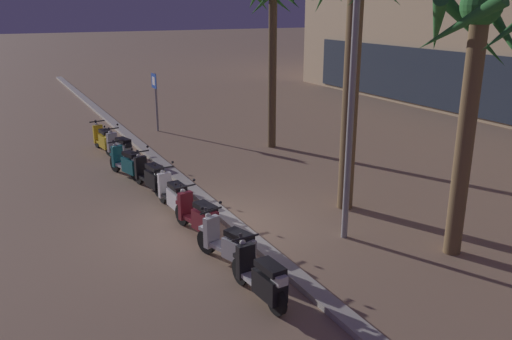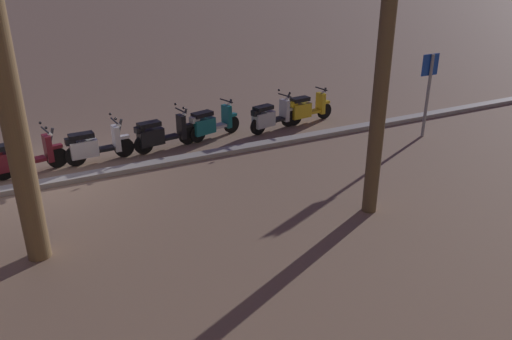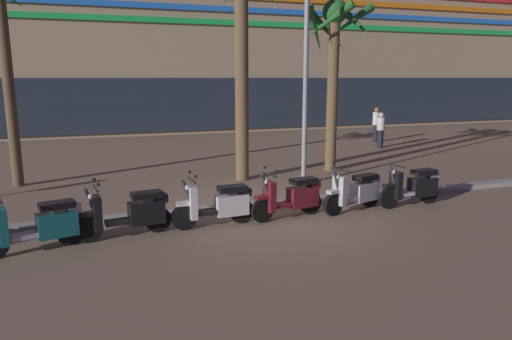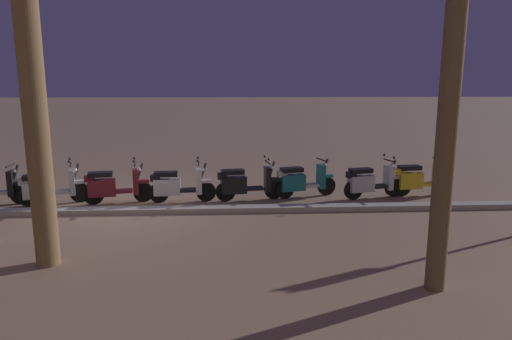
{
  "view_description": "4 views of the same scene",
  "coord_description": "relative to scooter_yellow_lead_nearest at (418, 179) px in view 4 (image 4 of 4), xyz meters",
  "views": [
    {
      "loc": [
        10.69,
        -4.4,
        5.04
      ],
      "look_at": [
        0.06,
        1.08,
        1.29
      ],
      "focal_mm": 36.87,
      "sensor_mm": 36.0,
      "label": 1
    },
    {
      "loc": [
        0.4,
        11.94,
        4.84
      ],
      "look_at": [
        -3.81,
        3.79,
        0.94
      ],
      "focal_mm": 34.93,
      "sensor_mm": 36.0,
      "label": 2
    },
    {
      "loc": [
        -3.68,
        -9.56,
        3.04
      ],
      "look_at": [
        -0.35,
        0.21,
        0.97
      ],
      "focal_mm": 32.55,
      "sensor_mm": 36.0,
      "label": 3
    },
    {
      "loc": [
        -2.86,
        11.04,
        3.07
      ],
      "look_at": [
        -3.35,
        1.99,
        1.33
      ],
      "focal_mm": 31.35,
      "sensor_mm": 36.0,
      "label": 4
    }
  ],
  "objects": [
    {
      "name": "scooter_maroon_mid_front",
      "position": [
        8.3,
        0.41,
        -0.0
      ],
      "size": [
        1.76,
        0.65,
        1.17
      ],
      "color": "black",
      "rests_on": "ground"
    },
    {
      "name": "scooter_silver_mid_centre",
      "position": [
        9.93,
        0.44,
        -0.02
      ],
      "size": [
        1.7,
        0.77,
        1.17
      ],
      "color": "black",
      "rests_on": "ground"
    },
    {
      "name": "scooter_silver_gap_after_mid",
      "position": [
        1.45,
        0.24,
        -0.0
      ],
      "size": [
        1.74,
        0.69,
        1.17
      ],
      "color": "black",
      "rests_on": "ground"
    },
    {
      "name": "scooter_yellow_lead_nearest",
      "position": [
        0.0,
        0.0,
        0.0
      ],
      "size": [
        1.75,
        0.57,
        1.04
      ],
      "color": "black",
      "rests_on": "ground"
    },
    {
      "name": "curb_strip",
      "position": [
        8.04,
        1.33,
        -0.4
      ],
      "size": [
        60.0,
        0.36,
        0.12
      ],
      "primitive_type": "cube",
      "color": "#ADA89E",
      "rests_on": "ground"
    },
    {
      "name": "scooter_white_far_back",
      "position": [
        6.64,
        0.37,
        -0.01
      ],
      "size": [
        1.76,
        0.56,
        1.17
      ],
      "color": "black",
      "rests_on": "ground"
    },
    {
      "name": "ground_plane",
      "position": [
        8.04,
        0.9,
        -0.46
      ],
      "size": [
        200.0,
        200.0,
        0.0
      ],
      "primitive_type": "plane",
      "color": "#93755B"
    },
    {
      "name": "scooter_black_last_in_row",
      "position": [
        4.87,
        0.29,
        -0.0
      ],
      "size": [
        1.84,
        0.62,
        1.17
      ],
      "color": "black",
      "rests_on": "ground"
    },
    {
      "name": "scooter_teal_tail_end",
      "position": [
        3.29,
        0.02,
        -0.0
      ],
      "size": [
        1.75,
        0.74,
        1.04
      ],
      "color": "black",
      "rests_on": "ground"
    }
  ]
}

